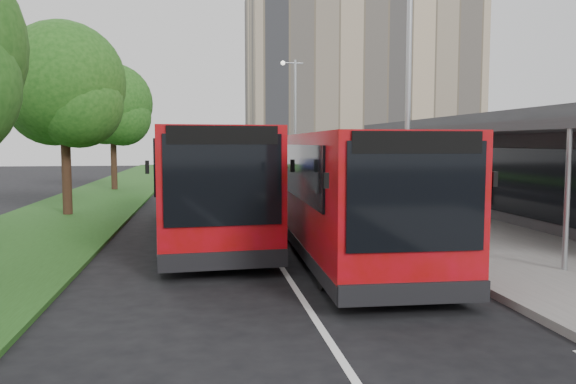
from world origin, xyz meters
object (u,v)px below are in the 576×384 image
Objects in this scene: bus_main at (342,193)px; lamp_post_far at (294,114)px; car_far at (211,165)px; bus_second at (202,183)px; tree_mid at (64,91)px; bollard at (319,182)px; litter_bin at (378,196)px; car_near at (236,169)px; tree_far at (112,109)px; lamp_post_near at (406,80)px.

lamp_post_far is at bearing 85.50° from bus_main.
bus_second is at bearing -78.37° from car_far.
tree_mid is 6.62× the size of bollard.
bollard is at bearing 99.80° from litter_bin.
bus_main is 10.49m from litter_bin.
car_near is (-0.49, 36.85, -1.07)m from bus_main.
tree_mid reaches higher than litter_bin.
tree_mid is at bearing 136.31° from bus_main.
bus_second is at bearing -140.09° from litter_bin.
bus_main is 2.95× the size of car_far.
lamp_post_far reaches higher than car_near.
tree_far reaches higher than litter_bin.
bollard is (0.55, -5.39, -4.00)m from lamp_post_far.
lamp_post_near is at bearing -92.14° from bollard.
tree_far is 2.52× the size of car_near.
car_far is at bearing 96.56° from lamp_post_near.
litter_bin is 0.22× the size of car_far.
bus_main is 45.13m from car_far.
lamp_post_far is 7.02× the size of bollard.
lamp_post_near and lamp_post_far have the same top height.
car_near is (-3.37, 20.41, -0.21)m from bollard.
lamp_post_near is 7.02× the size of bollard.
litter_bin is (1.73, 7.78, -4.15)m from lamp_post_near.
car_near is at bearing 73.46° from tree_mid.
tree_mid is 2.03× the size of car_far.
tree_far is 11.17m from lamp_post_far.
lamp_post_far is at bearing 98.05° from litter_bin.
litter_bin is 27.62m from car_near.
bollard is at bearing 87.86° from lamp_post_near.
lamp_post_near is 4.32m from bus_main.
litter_bin is at bearing 77.49° from lamp_post_near.
bus_main is 0.94× the size of bus_second.
tree_mid is 0.99× the size of tree_far.
tree_mid is at bearing -90.00° from tree_far.
tree_mid reaches higher than bollard.
lamp_post_near is at bearing -105.78° from car_near.
bus_main reaches higher than bollard.
lamp_post_near is at bearing -32.36° from tree_mid.
tree_far reaches higher than bus_main.
lamp_post_far is at bearing -99.75° from car_near.
bollard is at bearing -101.01° from car_near.
bollard is 20.69m from car_near.
litter_bin is (7.64, 6.39, -1.10)m from bus_second.
car_near is (-4.55, 27.24, -0.05)m from litter_bin.
car_far is (-5.51, 28.60, -0.11)m from bollard.
lamp_post_near reaches higher than car_near.
lamp_post_near reaches higher than car_far.
car_far is at bearing 102.08° from lamp_post_far.
lamp_post_far is (0.00, 20.00, 0.00)m from lamp_post_near.
tree_far is at bearing 102.11° from bus_second.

